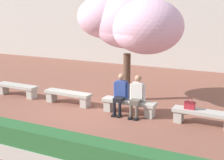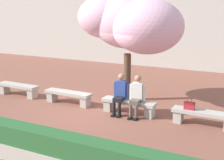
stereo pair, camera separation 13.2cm
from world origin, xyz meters
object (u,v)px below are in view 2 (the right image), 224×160
at_px(stone_bench_center, 129,105).
at_px(stone_bench_near_east, 203,116).
at_px(cherry_tree_main, 130,22).
at_px(handbag, 189,105).
at_px(person_seated_left, 120,92).
at_px(person_seated_right, 137,94).
at_px(stone_bench_west_end, 18,88).
at_px(stone_bench_near_west, 68,96).

bearing_deg(stone_bench_center, stone_bench_near_east, 0.00).
distance_m(stone_bench_near_east, cherry_tree_main, 4.03).
relative_size(stone_bench_near_east, handbag, 5.23).
bearing_deg(person_seated_left, person_seated_right, 0.00).
bearing_deg(stone_bench_west_end, stone_bench_near_west, 0.00).
distance_m(stone_bench_near_west, handbag, 4.26).
xyz_separation_m(stone_bench_center, cherry_tree_main, (-0.55, 1.26, 2.53)).
height_order(stone_bench_center, handbag, handbag).
bearing_deg(stone_bench_center, stone_bench_near_west, 180.00).
relative_size(stone_bench_west_end, cherry_tree_main, 0.46).
distance_m(stone_bench_center, cherry_tree_main, 2.88).
bearing_deg(stone_bench_near_west, handbag, -0.34).
bearing_deg(stone_bench_near_west, stone_bench_center, 0.00).
distance_m(stone_bench_near_east, person_seated_left, 2.64).
bearing_deg(stone_bench_near_east, stone_bench_center, 180.00).
height_order(stone_bench_near_west, stone_bench_near_east, same).
xyz_separation_m(stone_bench_west_end, stone_bench_near_west, (2.33, 0.00, 0.00)).
bearing_deg(cherry_tree_main, stone_bench_near_east, -23.69).
bearing_deg(stone_bench_center, stone_bench_west_end, 180.00).
height_order(stone_bench_west_end, cherry_tree_main, cherry_tree_main).
bearing_deg(stone_bench_near_west, cherry_tree_main, 35.33).
bearing_deg(handbag, person_seated_right, -179.02).
height_order(stone_bench_center, stone_bench_near_east, same).
bearing_deg(handbag, stone_bench_near_east, 3.61).
xyz_separation_m(stone_bench_west_end, stone_bench_near_east, (6.99, 0.00, 0.00)).
distance_m(stone_bench_west_end, stone_bench_near_west, 2.33).
height_order(stone_bench_near_east, handbag, handbag).
relative_size(stone_bench_west_end, person_seated_left, 1.38).
bearing_deg(person_seated_left, stone_bench_west_end, 179.30).
xyz_separation_m(stone_bench_near_east, person_seated_left, (-2.60, -0.05, 0.40)).
bearing_deg(cherry_tree_main, person_seated_left, -78.34).
bearing_deg(cherry_tree_main, stone_bench_west_end, -162.93).
relative_size(stone_bench_west_end, person_seated_right, 1.38).
distance_m(stone_bench_west_end, stone_bench_near_east, 6.99).
height_order(stone_bench_west_end, handbag, handbag).
height_order(person_seated_left, person_seated_right, same).
bearing_deg(stone_bench_near_east, stone_bench_west_end, 180.00).
xyz_separation_m(person_seated_left, cherry_tree_main, (-0.27, 1.32, 2.13)).
distance_m(stone_bench_center, handbag, 1.95).
bearing_deg(person_seated_right, cherry_tree_main, 122.45).
distance_m(stone_bench_west_end, handbag, 6.59).
height_order(stone_bench_near_west, cherry_tree_main, cherry_tree_main).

